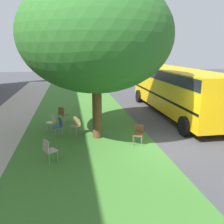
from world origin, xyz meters
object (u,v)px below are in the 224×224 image
object	(u,v)px
chair_1	(139,133)
chair_3	(58,125)
chair_5	(62,113)
school_bus	(176,87)
chair_4	(49,149)
street_tree	(96,36)
chair_2	(76,124)
chair_0	(51,121)

from	to	relation	value
chair_1	chair_3	world-z (taller)	same
chair_1	chair_5	xyz separation A→B (m)	(4.03, 3.36, 0.00)
chair_3	school_bus	xyz separation A→B (m)	(2.92, -7.25, 1.24)
chair_5	chair_1	bearing A→B (deg)	-140.18
chair_3	school_bus	bearing A→B (deg)	-68.07
chair_4	chair_5	xyz separation A→B (m)	(5.22, -0.37, 0.00)
street_tree	school_bus	xyz separation A→B (m)	(3.53, -5.43, -2.85)
chair_3	chair_4	distance (m)	2.98
chair_1	chair_3	bearing A→B (deg)	63.05
chair_2	chair_5	distance (m)	2.41
chair_1	chair_5	distance (m)	5.25
chair_0	chair_3	distance (m)	0.80
street_tree	chair_0	size ratio (longest dim) A/B	8.03
chair_3	chair_5	bearing A→B (deg)	-3.47
chair_0	school_bus	bearing A→B (deg)	-73.79
chair_5	school_bus	size ratio (longest dim) A/B	0.08
chair_4	chair_2	bearing A→B (deg)	-20.25
chair_0	chair_4	size ratio (longest dim) A/B	1.00
chair_5	street_tree	bearing A→B (deg)	-149.62
chair_1	chair_4	bearing A→B (deg)	107.65
chair_0	chair_5	world-z (taller)	same
street_tree	chair_1	bearing A→B (deg)	-124.70
chair_1	chair_2	xyz separation A→B (m)	(1.73, 2.66, 0.00)
chair_1	chair_5	world-z (taller)	same
chair_5	school_bus	distance (m)	7.25
chair_3	chair_5	size ratio (longest dim) A/B	1.00
chair_1	chair_0	bearing A→B (deg)	57.36
chair_2	chair_3	world-z (taller)	same
chair_1	school_bus	bearing A→B (deg)	-38.58
street_tree	chair_0	distance (m)	4.83
chair_0	chair_1	size ratio (longest dim) A/B	1.00
chair_0	chair_5	xyz separation A→B (m)	(1.55, -0.51, 0.00)
street_tree	chair_4	bearing A→B (deg)	138.84
chair_3	chair_5	xyz separation A→B (m)	(2.25, -0.14, 0.00)
chair_0	chair_5	size ratio (longest dim) A/B	1.00
chair_1	chair_4	xyz separation A→B (m)	(-1.19, 3.73, 0.00)
school_bus	street_tree	bearing A→B (deg)	123.08
chair_2	chair_0	bearing A→B (deg)	58.28
street_tree	chair_2	size ratio (longest dim) A/B	8.03
chair_1	chair_2	size ratio (longest dim) A/B	1.00
chair_0	chair_2	bearing A→B (deg)	-121.72
chair_0	chair_1	xyz separation A→B (m)	(-2.48, -3.87, 0.00)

